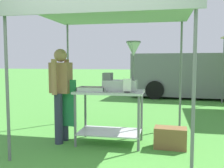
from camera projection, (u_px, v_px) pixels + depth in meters
name	position (u px, v px, depth m)	size (l,w,h in m)	color
ground_plane	(137.00, 101.00, 8.98)	(70.00, 70.00, 0.00)	#478E38
stall_canopy	(111.00, 14.00, 4.27)	(2.68, 2.53, 2.27)	slate
donut_cart	(110.00, 106.00, 4.32)	(1.13, 0.66, 0.91)	#B7B7BC
donut_tray	(92.00, 90.00, 4.22)	(0.46, 0.29, 0.07)	#B7B7BC
donut_fryer	(123.00, 74.00, 4.24)	(0.62, 0.28, 0.82)	#B7B7BC
menu_sign	(127.00, 87.00, 4.04)	(0.13, 0.05, 0.22)	black
vendor	(61.00, 90.00, 4.38)	(0.46, 0.54, 1.61)	#2D3347
supply_crate	(170.00, 138.00, 4.12)	(0.53, 0.31, 0.34)	brown
van_grey	(197.00, 75.00, 9.91)	(4.99, 2.37, 1.69)	slate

